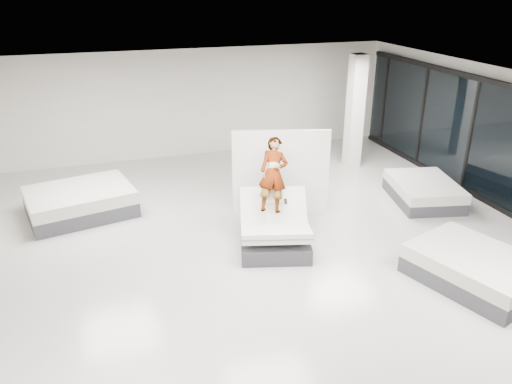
% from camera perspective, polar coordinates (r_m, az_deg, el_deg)
% --- Properties ---
extents(room, '(14.00, 14.04, 3.20)m').
position_cam_1_polar(room, '(8.94, 2.36, 0.44)').
color(room, '#B9B8AF').
rests_on(room, ground).
extents(hero_bed, '(1.79, 2.10, 1.17)m').
position_cam_1_polar(hero_bed, '(10.19, 2.07, -4.32)').
color(hero_bed, '#3B3B41').
rests_on(hero_bed, floor).
extents(person, '(0.96, 1.60, 1.25)m').
position_cam_1_polar(person, '(10.14, 1.99, 0.62)').
color(person, slate).
rests_on(person, hero_bed).
extents(remote, '(0.09, 0.15, 0.08)m').
position_cam_1_polar(remote, '(9.91, 3.40, -1.08)').
color(remote, black).
rests_on(remote, person).
extents(divider_panel, '(2.13, 0.73, 2.00)m').
position_cam_1_polar(divider_panel, '(11.35, 2.82, 2.23)').
color(divider_panel, white).
rests_on(divider_panel, floor).
extents(flat_bed_right_far, '(1.80, 2.16, 0.52)m').
position_cam_1_polar(flat_bed_right_far, '(12.89, 18.61, 0.10)').
color(flat_bed_right_far, '#3B3B41').
rests_on(flat_bed_right_far, floor).
extents(flat_bed_right_near, '(2.15, 2.48, 0.58)m').
position_cam_1_polar(flat_bed_right_near, '(9.83, 23.69, -7.98)').
color(flat_bed_right_near, '#3B3B41').
rests_on(flat_bed_right_near, floor).
extents(flat_bed_left_far, '(2.59, 2.15, 0.63)m').
position_cam_1_polar(flat_bed_left_far, '(12.21, -19.42, -1.06)').
color(flat_bed_left_far, '#3B3B41').
rests_on(flat_bed_left_far, floor).
extents(column, '(0.40, 0.40, 3.20)m').
position_cam_1_polar(column, '(14.45, 11.23, 8.93)').
color(column, silver).
rests_on(column, floor).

